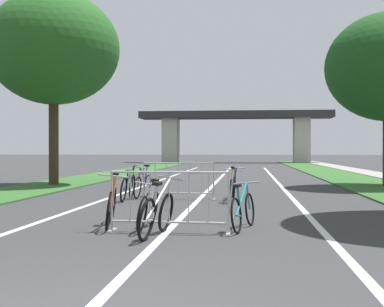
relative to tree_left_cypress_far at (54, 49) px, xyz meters
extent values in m
cube|color=#2D5B26|center=(-0.05, 10.77, -5.34)|extent=(2.81, 65.18, 0.05)
cube|color=#2D5B26|center=(12.45, 10.77, -5.34)|extent=(2.81, 65.18, 0.05)
cube|color=gray|center=(14.67, 10.77, -5.33)|extent=(1.63, 65.18, 0.08)
cube|color=silver|center=(6.20, 2.96, -5.36)|extent=(0.14, 37.71, 0.01)
cube|color=silver|center=(8.86, 2.96, -5.36)|extent=(0.14, 37.71, 0.01)
cube|color=silver|center=(3.54, 2.96, -5.36)|extent=(0.14, 37.71, 0.01)
cube|color=#2D2D30|center=(6.20, 37.98, -0.10)|extent=(21.00, 3.57, 0.75)
cube|color=#ADA89E|center=(-0.99, 37.98, -2.92)|extent=(1.70, 2.40, 4.89)
cube|color=#ADA89E|center=(13.39, 37.98, -2.92)|extent=(1.70, 2.40, 4.89)
cylinder|color=#3D2D1E|center=(0.00, 0.00, -3.64)|extent=(0.38, 0.38, 3.45)
ellipsoid|color=#23561E|center=(0.00, 0.00, 0.02)|extent=(5.16, 5.16, 4.38)
cylinder|color=#ADADB2|center=(5.24, -10.98, -4.84)|extent=(0.04, 0.04, 1.05)
cube|color=#ADADB2|center=(5.24, -10.98, -5.35)|extent=(0.08, 0.44, 0.03)
cylinder|color=#ADADB2|center=(7.26, -11.09, -4.84)|extent=(0.04, 0.04, 1.05)
cube|color=#ADADB2|center=(7.26, -11.09, -5.35)|extent=(0.08, 0.44, 0.03)
cylinder|color=#ADADB2|center=(6.25, -11.03, -4.34)|extent=(2.03, 0.15, 0.04)
cylinder|color=#ADADB2|center=(6.25, -11.03, -5.19)|extent=(2.03, 0.15, 0.04)
cylinder|color=#ADADB2|center=(5.58, -11.00, -4.75)|extent=(0.02, 0.02, 0.87)
cylinder|color=#ADADB2|center=(5.91, -11.02, -4.75)|extent=(0.02, 0.02, 0.87)
cylinder|color=#ADADB2|center=(6.25, -11.03, -4.75)|extent=(0.02, 0.02, 0.87)
cylinder|color=#ADADB2|center=(6.59, -11.05, -4.75)|extent=(0.02, 0.02, 0.87)
cylinder|color=#ADADB2|center=(6.92, -11.07, -4.75)|extent=(0.02, 0.02, 0.87)
cylinder|color=#ADADB2|center=(4.60, -5.00, -4.84)|extent=(0.04, 0.04, 1.05)
cube|color=#ADADB2|center=(4.60, -5.00, -5.35)|extent=(0.08, 0.44, 0.03)
cylinder|color=#ADADB2|center=(6.62, -5.10, -4.84)|extent=(0.04, 0.04, 1.05)
cube|color=#ADADB2|center=(6.62, -5.10, -5.35)|extent=(0.08, 0.44, 0.03)
cylinder|color=#ADADB2|center=(5.61, -5.05, -4.34)|extent=(2.03, 0.15, 0.04)
cylinder|color=#ADADB2|center=(5.61, -5.05, -5.19)|extent=(2.03, 0.15, 0.04)
cylinder|color=#ADADB2|center=(4.93, -5.01, -4.75)|extent=(0.02, 0.02, 0.87)
cylinder|color=#ADADB2|center=(5.27, -5.03, -4.75)|extent=(0.02, 0.02, 0.87)
cylinder|color=#ADADB2|center=(5.61, -5.05, -4.75)|extent=(0.02, 0.02, 0.87)
cylinder|color=#ADADB2|center=(5.95, -5.07, -4.75)|extent=(0.02, 0.02, 0.87)
cylinder|color=#ADADB2|center=(6.28, -5.08, -4.75)|extent=(0.02, 0.02, 0.87)
torus|color=black|center=(6.04, -11.93, -5.03)|extent=(0.26, 0.70, 0.68)
torus|color=black|center=(6.19, -10.97, -5.03)|extent=(0.26, 0.70, 0.68)
cylinder|color=#B7B7BC|center=(6.15, -11.48, -4.73)|extent=(0.28, 0.92, 0.62)
cylinder|color=#B7B7BC|center=(6.12, -11.66, -4.78)|extent=(0.13, 0.13, 0.60)
cylinder|color=#B7B7BC|center=(6.06, -11.77, -5.05)|extent=(0.07, 0.31, 0.08)
cylinder|color=#B7B7BC|center=(6.23, -11.01, -4.73)|extent=(0.13, 0.11, 0.59)
cube|color=black|center=(6.16, -11.70, -4.49)|extent=(0.14, 0.25, 0.07)
cylinder|color=#99999E|center=(6.27, -11.04, -4.44)|extent=(0.43, 0.09, 0.10)
torus|color=black|center=(4.27, -6.08, -5.03)|extent=(0.14, 0.68, 0.68)
torus|color=black|center=(4.25, -4.99, -5.03)|extent=(0.14, 0.68, 0.68)
cylinder|color=black|center=(4.30, -5.56, -4.71)|extent=(0.10, 1.07, 0.67)
cylinder|color=black|center=(4.29, -5.77, -4.80)|extent=(0.12, 0.13, 0.56)
cylinder|color=black|center=(4.26, -5.91, -5.05)|extent=(0.04, 0.35, 0.08)
cylinder|color=black|center=(4.29, -5.02, -4.71)|extent=(0.12, 0.09, 0.64)
cube|color=black|center=(4.32, -5.81, -4.53)|extent=(0.11, 0.24, 0.06)
cylinder|color=#99999E|center=(4.33, -5.04, -4.39)|extent=(0.49, 0.03, 0.08)
torus|color=black|center=(5.00, -9.95, -5.02)|extent=(0.25, 0.70, 0.69)
torus|color=black|center=(5.19, -10.99, -5.02)|extent=(0.25, 0.70, 0.69)
cylinder|color=orange|center=(5.12, -10.44, -4.72)|extent=(0.30, 1.00, 0.65)
cylinder|color=orange|center=(5.08, -10.24, -4.74)|extent=(0.11, 0.14, 0.66)
cylinder|color=orange|center=(5.02, -10.12, -5.05)|extent=(0.09, 0.34, 0.08)
cylinder|color=orange|center=(5.22, -10.96, -4.72)|extent=(0.10, 0.11, 0.62)
cube|color=black|center=(5.11, -10.20, -4.41)|extent=(0.15, 0.26, 0.06)
cylinder|color=#99999E|center=(5.25, -10.93, -4.41)|extent=(0.54, 0.13, 0.09)
torus|color=black|center=(4.54, -4.14, -5.04)|extent=(0.18, 0.66, 0.65)
torus|color=black|center=(4.44, -5.10, -5.04)|extent=(0.18, 0.66, 0.65)
cylinder|color=#662884|center=(4.52, -4.60, -4.75)|extent=(0.07, 0.94, 0.61)
cylinder|color=#662884|center=(4.54, -4.42, -4.76)|extent=(0.13, 0.11, 0.66)
cylinder|color=#662884|center=(4.52, -4.30, -5.06)|extent=(0.07, 0.31, 0.08)
cylinder|color=#662884|center=(4.47, -5.08, -4.75)|extent=(0.11, 0.09, 0.58)
cube|color=black|center=(4.58, -4.39, -4.43)|extent=(0.13, 0.25, 0.06)
cylinder|color=#99999E|center=(4.51, -5.06, -4.46)|extent=(0.49, 0.08, 0.08)
torus|color=black|center=(7.10, -6.06, -5.04)|extent=(0.13, 0.65, 0.64)
torus|color=black|center=(7.09, -5.08, -5.04)|extent=(0.13, 0.65, 0.64)
cylinder|color=gold|center=(7.13, -5.59, -4.78)|extent=(0.09, 0.95, 0.56)
cylinder|color=gold|center=(7.13, -5.78, -4.76)|extent=(0.14, 0.12, 0.67)
cylinder|color=gold|center=(7.10, -5.90, -5.07)|extent=(0.04, 0.32, 0.08)
cylinder|color=gold|center=(7.12, -5.10, -4.78)|extent=(0.11, 0.09, 0.53)
cube|color=black|center=(7.18, -5.81, -4.43)|extent=(0.11, 0.24, 0.06)
cylinder|color=#99999E|center=(7.15, -5.13, -4.51)|extent=(0.54, 0.04, 0.10)
torus|color=black|center=(7.39, -11.03, -5.06)|extent=(0.24, 0.62, 0.61)
torus|color=black|center=(7.61, -10.06, -5.06)|extent=(0.24, 0.62, 0.61)
cylinder|color=#197A7F|center=(7.47, -10.56, -4.81)|extent=(0.21, 0.96, 0.53)
cylinder|color=#197A7F|center=(7.43, -10.75, -4.84)|extent=(0.12, 0.11, 0.53)
cylinder|color=#197A7F|center=(7.42, -10.88, -5.08)|extent=(0.11, 0.32, 0.07)
cylinder|color=#197A7F|center=(7.58, -10.08, -4.81)|extent=(0.10, 0.08, 0.50)
cube|color=black|center=(7.40, -10.78, -4.58)|extent=(0.16, 0.26, 0.06)
cylinder|color=#99999E|center=(7.55, -10.09, -4.57)|extent=(0.49, 0.14, 0.08)
torus|color=black|center=(7.15, -4.18, -5.05)|extent=(0.12, 0.63, 0.63)
torus|color=black|center=(7.20, -5.20, -5.05)|extent=(0.12, 0.63, 0.63)
cylinder|color=#1E389E|center=(7.20, -4.66, -4.75)|extent=(0.14, 0.99, 0.64)
cylinder|color=#1E389E|center=(7.18, -4.47, -4.82)|extent=(0.09, 0.12, 0.58)
cylinder|color=#1E389E|center=(7.16, -4.34, -5.08)|extent=(0.04, 0.33, 0.07)
cylinder|color=#1E389E|center=(7.23, -5.17, -4.75)|extent=(0.09, 0.10, 0.61)
cube|color=black|center=(7.21, -4.43, -4.53)|extent=(0.12, 0.25, 0.06)
cylinder|color=#99999E|center=(7.25, -5.14, -4.45)|extent=(0.52, 0.06, 0.07)
torus|color=black|center=(5.82, -10.17, -5.05)|extent=(0.15, 0.64, 0.64)
torus|color=black|center=(5.80, -11.14, -5.05)|extent=(0.15, 0.64, 0.64)
cylinder|color=silver|center=(5.85, -10.63, -4.79)|extent=(0.10, 0.94, 0.55)
cylinder|color=silver|center=(5.86, -10.45, -4.80)|extent=(0.14, 0.12, 0.59)
cylinder|color=silver|center=(5.82, -10.33, -5.07)|extent=(0.04, 0.31, 0.08)
cylinder|color=silver|center=(5.85, -11.11, -4.79)|extent=(0.12, 0.09, 0.52)
cube|color=black|center=(5.90, -10.42, -4.51)|extent=(0.11, 0.24, 0.06)
cylinder|color=#99999E|center=(5.89, -11.09, -4.53)|extent=(0.43, 0.04, 0.09)
camera|label=1|loc=(7.58, -19.81, -3.96)|focal=48.95mm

